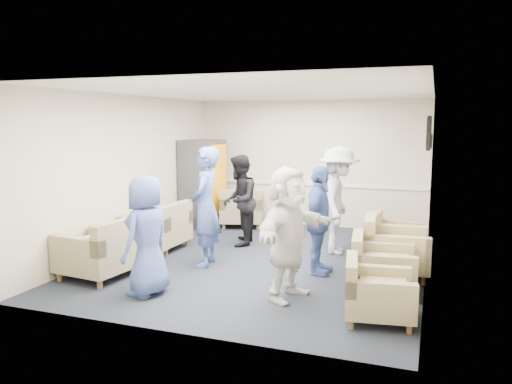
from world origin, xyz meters
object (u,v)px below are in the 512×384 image
(armchair_right_near, at_px, (375,295))
(person_mid_left, at_px, (205,207))
(armchair_left_far, at_px, (162,229))
(person_mid_right, at_px, (319,220))
(armchair_right_far, at_px, (391,239))
(person_front_right, at_px, (288,233))
(person_back_left, at_px, (239,200))
(person_back_right, at_px, (338,200))
(armchair_left_mid, at_px, (134,240))
(armchair_corner, at_px, (242,210))
(armchair_left_near, at_px, (101,253))
(armchair_right_midnear, at_px, (379,268))
(person_front_left, at_px, (147,236))
(vending_machine, at_px, (203,183))
(armchair_right_midfar, at_px, (392,250))

(armchair_right_near, bearing_deg, person_mid_left, 55.05)
(armchair_left_far, xyz_separation_m, person_mid_right, (2.94, -0.51, 0.45))
(armchair_right_far, height_order, person_front_right, person_front_right)
(person_back_left, height_order, person_back_right, person_back_right)
(armchair_left_far, height_order, person_front_right, person_front_right)
(person_mid_left, relative_size, person_back_left, 1.13)
(armchair_left_mid, height_order, armchair_right_far, armchair_left_mid)
(armchair_corner, xyz_separation_m, person_back_left, (0.55, -1.51, 0.47))
(armchair_left_far, relative_size, armchair_corner, 0.83)
(armchair_left_near, distance_m, person_back_right, 3.92)
(armchair_right_far, xyz_separation_m, armchair_corner, (-3.24, 1.50, 0.04))
(armchair_right_midnear, bearing_deg, armchair_left_far, 68.45)
(armchair_left_far, distance_m, person_front_left, 2.42)
(armchair_left_mid, distance_m, person_mid_right, 2.99)
(armchair_right_far, relative_size, person_mid_left, 0.45)
(armchair_right_near, height_order, person_mid_right, person_mid_right)
(vending_machine, bearing_deg, person_back_left, -43.57)
(armchair_right_far, height_order, person_mid_left, person_mid_left)
(person_mid_right, bearing_deg, person_front_right, 174.69)
(armchair_corner, height_order, person_front_right, person_front_right)
(armchair_right_midnear, bearing_deg, person_mid_right, 53.65)
(armchair_right_near, relative_size, person_mid_left, 0.46)
(armchair_right_near, height_order, person_mid_left, person_mid_left)
(armchair_corner, distance_m, person_front_right, 4.48)
(armchair_left_near, xyz_separation_m, person_back_left, (1.15, 2.50, 0.46))
(armchair_right_midfar, bearing_deg, vending_machine, 57.74)
(armchair_right_near, relative_size, armchair_right_midnear, 0.96)
(armchair_left_mid, distance_m, armchair_right_midnear, 3.86)
(person_mid_left, bearing_deg, person_front_left, -16.16)
(armchair_right_far, relative_size, person_back_left, 0.51)
(armchair_right_midnear, bearing_deg, armchair_left_mid, 81.24)
(armchair_right_far, relative_size, armchair_corner, 0.75)
(person_front_left, bearing_deg, person_back_left, -176.30)
(armchair_right_midnear, distance_m, person_back_left, 3.24)
(armchair_left_mid, bearing_deg, armchair_right_midfar, 98.33)
(person_mid_left, bearing_deg, person_mid_right, 84.27)
(armchair_left_near, xyz_separation_m, vending_machine, (-0.20, 3.77, 0.56))
(vending_machine, height_order, person_back_left, vending_machine)
(armchair_right_midfar, distance_m, person_mid_left, 2.88)
(armchair_right_midfar, bearing_deg, person_mid_left, 95.53)
(armchair_right_midnear, bearing_deg, person_back_right, 19.47)
(person_front_left, bearing_deg, person_mid_left, -178.58)
(armchair_right_far, relative_size, person_back_right, 0.46)
(person_front_left, distance_m, person_front_right, 1.83)
(person_front_left, xyz_separation_m, person_back_right, (1.95, 2.90, 0.13))
(armchair_right_midnear, height_order, armchair_right_far, armchair_right_midnear)
(armchair_left_near, bearing_deg, person_back_left, 161.75)
(person_mid_left, relative_size, person_front_right, 1.10)
(vending_machine, relative_size, person_back_right, 1.02)
(armchair_left_far, height_order, person_front_left, person_front_left)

